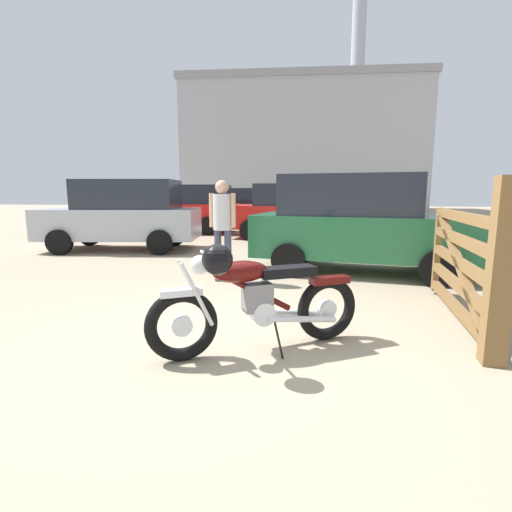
{
  "coord_description": "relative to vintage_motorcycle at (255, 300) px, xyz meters",
  "views": [
    {
      "loc": [
        0.72,
        -3.52,
        1.46
      ],
      "look_at": [
        0.09,
        1.15,
        0.68
      ],
      "focal_mm": 26.83,
      "sensor_mm": 36.0,
      "label": 1
    }
  ],
  "objects": [
    {
      "name": "pale_sedan_back",
      "position": [
        -4.38,
        10.39,
        0.45
      ],
      "size": [
        4.71,
        1.99,
        1.74
      ],
      "rotation": [
        0.0,
        0.0,
        3.15
      ],
      "color": "black",
      "rests_on": "ground_plane"
    },
    {
      "name": "silver_sedan_mid",
      "position": [
        0.41,
        8.96,
        0.45
      ],
      "size": [
        4.88,
        2.39,
        1.74
      ],
      "rotation": [
        0.0,
        0.0,
        3.02
      ],
      "color": "black",
      "rests_on": "ground_plane"
    },
    {
      "name": "vintage_motorcycle",
      "position": [
        0.0,
        0.0,
        0.0
      ],
      "size": [
        1.89,
        1.14,
        1.07
      ],
      "rotation": [
        0.0,
        0.0,
        3.63
      ],
      "color": "black",
      "rests_on": "ground_plane"
    },
    {
      "name": "bystander",
      "position": [
        -0.91,
        2.75,
        0.53
      ],
      "size": [
        0.45,
        0.3,
        1.66
      ],
      "rotation": [
        0.0,
        0.0,
        1.39
      ],
      "color": "#383D51",
      "rests_on": "ground_plane"
    },
    {
      "name": "blue_hatchback_right",
      "position": [
        1.38,
        3.86,
        0.43
      ],
      "size": [
        4.12,
        2.31,
        1.78
      ],
      "rotation": [
        0.0,
        0.0,
        -0.17
      ],
      "color": "black",
      "rests_on": "ground_plane"
    },
    {
      "name": "dark_sedan_left",
      "position": [
        -4.21,
        5.92,
        0.43
      ],
      "size": [
        4.07,
        2.18,
        1.78
      ],
      "rotation": [
        0.0,
        0.0,
        3.26
      ],
      "color": "black",
      "rests_on": "ground_plane"
    },
    {
      "name": "ground_plane",
      "position": [
        -0.26,
        0.17,
        -0.49
      ],
      "size": [
        80.0,
        80.0,
        0.0
      ],
      "primitive_type": "plane",
      "color": "gray"
    },
    {
      "name": "industrial_building",
      "position": [
        -0.25,
        30.08,
        4.48
      ],
      "size": [
        18.47,
        12.57,
        19.73
      ],
      "rotation": [
        0.0,
        0.0,
        0.04
      ],
      "color": "#9EA0A8",
      "rests_on": "ground_plane"
    },
    {
      "name": "timber_gate",
      "position": [
        2.16,
        0.93,
        0.21
      ],
      "size": [
        0.4,
        2.54,
        1.6
      ],
      "rotation": [
        0.0,
        0.0,
        1.46
      ],
      "color": "brown",
      "rests_on": "ground_plane"
    },
    {
      "name": "red_hatchback_near",
      "position": [
        -2.67,
        14.66,
        0.34
      ],
      "size": [
        4.22,
        1.95,
        1.67
      ],
      "rotation": [
        0.0,
        0.0,
        0.01
      ],
      "color": "black",
      "rests_on": "ground_plane"
    }
  ]
}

